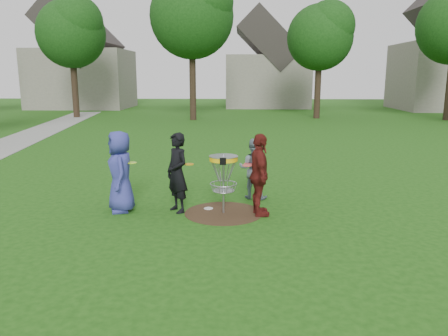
{
  "coord_description": "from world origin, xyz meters",
  "views": [
    {
      "loc": [
        0.37,
        -9.62,
        3.11
      ],
      "look_at": [
        0.0,
        0.3,
        1.0
      ],
      "focal_mm": 35.0,
      "sensor_mm": 36.0,
      "label": 1
    }
  ],
  "objects_px": {
    "player_blue": "(120,172)",
    "player_grey": "(253,169)",
    "player_black": "(177,173)",
    "disc_golf_basket": "(223,170)",
    "player_maroon": "(259,175)"
  },
  "relations": [
    {
      "from": "player_black",
      "to": "player_maroon",
      "type": "bearing_deg",
      "value": 44.81
    },
    {
      "from": "player_black",
      "to": "disc_golf_basket",
      "type": "bearing_deg",
      "value": 46.02
    },
    {
      "from": "player_black",
      "to": "disc_golf_basket",
      "type": "xyz_separation_m",
      "value": [
        1.07,
        -0.09,
        0.1
      ]
    },
    {
      "from": "player_grey",
      "to": "disc_golf_basket",
      "type": "height_order",
      "value": "player_grey"
    },
    {
      "from": "player_grey",
      "to": "player_maroon",
      "type": "distance_m",
      "value": 1.42
    },
    {
      "from": "player_blue",
      "to": "player_maroon",
      "type": "xyz_separation_m",
      "value": [
        3.19,
        -0.19,
        -0.01
      ]
    },
    {
      "from": "player_blue",
      "to": "player_grey",
      "type": "distance_m",
      "value": 3.33
    },
    {
      "from": "player_blue",
      "to": "player_grey",
      "type": "height_order",
      "value": "player_blue"
    },
    {
      "from": "player_maroon",
      "to": "disc_golf_basket",
      "type": "bearing_deg",
      "value": 74.76
    },
    {
      "from": "player_black",
      "to": "disc_golf_basket",
      "type": "relative_size",
      "value": 1.34
    },
    {
      "from": "player_blue",
      "to": "player_black",
      "type": "bearing_deg",
      "value": 71.41
    },
    {
      "from": "player_grey",
      "to": "player_maroon",
      "type": "xyz_separation_m",
      "value": [
        0.1,
        -1.41,
        0.15
      ]
    },
    {
      "from": "player_black",
      "to": "player_maroon",
      "type": "distance_m",
      "value": 1.89
    },
    {
      "from": "player_blue",
      "to": "disc_golf_basket",
      "type": "distance_m",
      "value": 2.38
    },
    {
      "from": "player_maroon",
      "to": "disc_golf_basket",
      "type": "height_order",
      "value": "player_maroon"
    }
  ]
}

